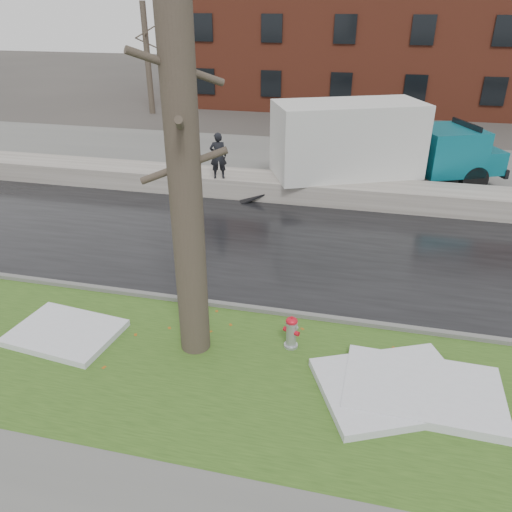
% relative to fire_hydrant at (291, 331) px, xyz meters
% --- Properties ---
extents(ground, '(120.00, 120.00, 0.00)m').
position_rel_fire_hydrant_xyz_m(ground, '(-0.86, 0.14, -0.43)').
color(ground, '#47423D').
rests_on(ground, ground).
extents(verge, '(60.00, 4.50, 0.04)m').
position_rel_fire_hydrant_xyz_m(verge, '(-0.86, -1.11, -0.41)').
color(verge, '#2C4918').
rests_on(verge, ground).
extents(road, '(60.00, 7.00, 0.03)m').
position_rel_fire_hydrant_xyz_m(road, '(-0.86, 4.64, -0.42)').
color(road, black).
rests_on(road, ground).
extents(parking_lot, '(60.00, 9.00, 0.03)m').
position_rel_fire_hydrant_xyz_m(parking_lot, '(-0.86, 13.14, -0.42)').
color(parking_lot, slate).
rests_on(parking_lot, ground).
extents(curb, '(60.00, 0.15, 0.14)m').
position_rel_fire_hydrant_xyz_m(curb, '(-0.86, 1.14, -0.36)').
color(curb, slate).
rests_on(curb, ground).
extents(snowbank, '(60.00, 1.60, 0.75)m').
position_rel_fire_hydrant_xyz_m(snowbank, '(-0.86, 8.84, -0.06)').
color(snowbank, '#ABA59D').
rests_on(snowbank, ground).
extents(brick_building, '(26.00, 12.00, 10.00)m').
position_rel_fire_hydrant_xyz_m(brick_building, '(1.14, 30.14, 4.57)').
color(brick_building, brown).
rests_on(brick_building, ground).
extents(bg_tree_left, '(1.40, 1.62, 6.50)m').
position_rel_fire_hydrant_xyz_m(bg_tree_left, '(-12.86, 22.14, 2.90)').
color(bg_tree_left, brown).
rests_on(bg_tree_left, ground).
extents(bg_tree_center, '(1.40, 1.62, 6.50)m').
position_rel_fire_hydrant_xyz_m(bg_tree_center, '(-6.86, 26.14, 2.90)').
color(bg_tree_center, brown).
rests_on(bg_tree_center, ground).
extents(fire_hydrant, '(0.37, 0.35, 0.74)m').
position_rel_fire_hydrant_xyz_m(fire_hydrant, '(0.00, 0.00, 0.00)').
color(fire_hydrant, '#A3A6AB').
rests_on(fire_hydrant, verge).
extents(tree, '(1.54, 1.80, 7.52)m').
position_rel_fire_hydrant_xyz_m(tree, '(-1.94, -0.43, 3.39)').
color(tree, brown).
rests_on(tree, verge).
extents(box_truck, '(9.76, 5.54, 3.33)m').
position_rel_fire_hydrant_xyz_m(box_truck, '(1.27, 10.27, 1.32)').
color(box_truck, black).
rests_on(box_truck, ground).
extents(worker, '(0.69, 0.54, 1.65)m').
position_rel_fire_hydrant_xyz_m(worker, '(-4.07, 8.24, 1.14)').
color(worker, black).
rests_on(worker, snowbank).
extents(snow_patch_near, '(3.19, 2.89, 0.16)m').
position_rel_fire_hydrant_xyz_m(snow_patch_near, '(2.04, -0.89, -0.31)').
color(snow_patch_near, silver).
rests_on(snow_patch_near, verge).
extents(snow_patch_far, '(2.36, 1.83, 0.14)m').
position_rel_fire_hydrant_xyz_m(snow_patch_far, '(-4.79, -0.74, -0.32)').
color(snow_patch_far, silver).
rests_on(snow_patch_far, verge).
extents(snow_patch_side, '(2.85, 1.88, 0.18)m').
position_rel_fire_hydrant_xyz_m(snow_patch_side, '(2.58, -0.84, -0.30)').
color(snow_patch_side, silver).
rests_on(snow_patch_side, verge).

